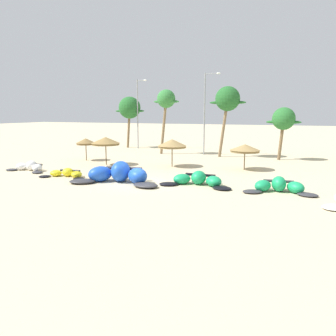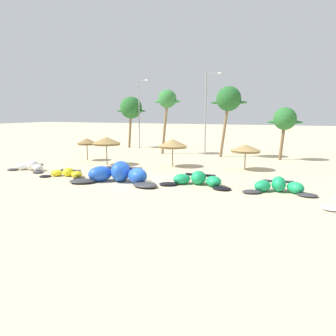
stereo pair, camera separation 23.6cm
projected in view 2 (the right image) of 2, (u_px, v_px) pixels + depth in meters
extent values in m
plane|color=beige|center=(142.00, 183.00, 26.68)|extent=(260.00, 260.00, 0.00)
ellipsoid|color=#333338|center=(13.00, 169.00, 32.46)|extent=(1.33, 1.21, 0.19)
ellipsoid|color=white|center=(23.00, 166.00, 32.74)|extent=(1.40, 1.44, 0.70)
ellipsoid|color=white|center=(32.00, 165.00, 32.52)|extent=(0.96, 1.14, 0.95)
ellipsoid|color=white|center=(38.00, 168.00, 31.89)|extent=(1.37, 1.43, 0.70)
ellipsoid|color=#333338|center=(38.00, 172.00, 31.06)|extent=(1.37, 1.27, 0.19)
cylinder|color=#333338|center=(35.00, 164.00, 32.85)|extent=(1.94, 0.25, 0.18)
cube|color=#333338|center=(32.00, 165.00, 32.42)|extent=(0.72, 0.43, 0.04)
ellipsoid|color=black|center=(45.00, 176.00, 29.15)|extent=(1.32, 1.28, 0.15)
ellipsoid|color=yellow|center=(57.00, 173.00, 29.55)|extent=(1.33, 1.36, 0.55)
ellipsoid|color=yellow|center=(68.00, 172.00, 29.46)|extent=(1.02, 1.10, 0.75)
ellipsoid|color=yellow|center=(77.00, 174.00, 28.91)|extent=(1.38, 1.39, 0.55)
ellipsoid|color=black|center=(79.00, 179.00, 28.09)|extent=(1.23, 1.18, 0.15)
cylinder|color=black|center=(71.00, 170.00, 29.78)|extent=(2.00, 0.34, 0.18)
cube|color=black|center=(68.00, 172.00, 29.36)|extent=(0.75, 0.43, 0.04)
ellipsoid|color=#333338|center=(82.00, 181.00, 26.60)|extent=(2.48, 2.24, 0.34)
ellipsoid|color=blue|center=(100.00, 174.00, 27.27)|extent=(2.26, 2.49, 1.24)
ellipsoid|color=blue|center=(121.00, 171.00, 27.17)|extent=(1.71, 2.20, 1.68)
ellipsoid|color=blue|center=(138.00, 176.00, 26.38)|extent=(2.46, 2.50, 1.24)
ellipsoid|color=#333338|center=(145.00, 185.00, 25.14)|extent=(2.32, 1.89, 0.34)
cylinder|color=#333338|center=(124.00, 168.00, 27.83)|extent=(3.13, 0.66, 0.28)
cube|color=#333338|center=(120.00, 172.00, 26.98)|extent=(1.21, 0.86, 0.04)
ellipsoid|color=black|center=(168.00, 184.00, 25.83)|extent=(1.80, 1.62, 0.21)
ellipsoid|color=#199E5B|center=(182.00, 179.00, 26.28)|extent=(1.76, 1.86, 0.79)
ellipsoid|color=#199E5B|center=(198.00, 178.00, 26.11)|extent=(1.21, 1.51, 1.07)
ellipsoid|color=#199E5B|center=(213.00, 181.00, 25.39)|extent=(1.81, 1.87, 0.79)
ellipsoid|color=black|center=(222.00, 188.00, 24.38)|extent=(1.75, 1.54, 0.21)
cylinder|color=black|center=(200.00, 175.00, 26.57)|extent=(2.44, 0.32, 0.22)
cube|color=black|center=(198.00, 178.00, 25.97)|extent=(0.91, 0.56, 0.04)
ellipsoid|color=#333338|center=(252.00, 192.00, 23.31)|extent=(1.68, 1.53, 0.22)
ellipsoid|color=#199E5B|center=(262.00, 186.00, 23.78)|extent=(1.52, 1.68, 0.81)
ellipsoid|color=#199E5B|center=(279.00, 184.00, 23.73)|extent=(1.18, 1.50, 1.09)
ellipsoid|color=#199E5B|center=(295.00, 188.00, 23.21)|extent=(1.67, 1.69, 0.81)
ellipsoid|color=#333338|center=(307.00, 195.00, 22.37)|extent=(1.55, 1.27, 0.22)
cylinder|color=#333338|center=(278.00, 181.00, 24.18)|extent=(2.12, 0.48, 0.19)
cube|color=#333338|center=(279.00, 184.00, 23.60)|extent=(0.83, 0.59, 0.04)
ellipsoid|color=white|center=(334.00, 208.00, 19.35)|extent=(2.01, 1.95, 0.22)
cylinder|color=brown|center=(87.00, 152.00, 39.12)|extent=(0.10, 0.10, 2.05)
cone|color=olive|center=(87.00, 141.00, 38.90)|extent=(2.23, 2.23, 0.55)
cylinder|color=brown|center=(87.00, 144.00, 38.97)|extent=(2.12, 2.12, 0.20)
cylinder|color=brown|center=(107.00, 154.00, 35.76)|extent=(0.10, 0.10, 2.33)
cone|color=olive|center=(106.00, 140.00, 35.51)|extent=(3.05, 3.05, 0.67)
cylinder|color=olive|center=(106.00, 144.00, 35.58)|extent=(2.90, 2.90, 0.20)
cylinder|color=brown|center=(173.00, 156.00, 34.58)|extent=(0.10, 0.10, 2.15)
cone|color=#9E7F4C|center=(173.00, 143.00, 34.34)|extent=(3.02, 3.02, 0.70)
cylinder|color=olive|center=(173.00, 147.00, 34.42)|extent=(2.87, 2.87, 0.20)
cylinder|color=brown|center=(245.00, 160.00, 32.57)|extent=(0.10, 0.10, 1.94)
cone|color=#9E7F4C|center=(246.00, 147.00, 32.36)|extent=(2.93, 2.93, 0.58)
cylinder|color=olive|center=(245.00, 151.00, 32.43)|extent=(2.78, 2.78, 0.20)
cylinder|color=brown|center=(130.00, 128.00, 53.06)|extent=(0.83, 0.36, 6.31)
sphere|color=#236028|center=(131.00, 108.00, 52.45)|extent=(3.43, 3.43, 3.43)
ellipsoid|color=#236028|center=(124.00, 111.00, 53.06)|extent=(2.40, 0.50, 0.36)
ellipsoid|color=#236028|center=(139.00, 111.00, 52.00)|extent=(2.40, 0.50, 0.36)
cylinder|color=#7F6647|center=(165.00, 127.00, 44.81)|extent=(1.12, 0.36, 7.34)
sphere|color=#337A38|center=(167.00, 99.00, 44.06)|extent=(2.43, 2.43, 2.43)
ellipsoid|color=#337A38|center=(161.00, 102.00, 44.49)|extent=(1.70, 0.50, 0.36)
ellipsoid|color=#337A38|center=(174.00, 101.00, 43.74)|extent=(1.70, 0.50, 0.36)
cylinder|color=#7F6647|center=(224.00, 128.00, 41.63)|extent=(1.22, 0.36, 7.22)
sphere|color=#236028|center=(229.00, 99.00, 40.87)|extent=(3.03, 3.03, 3.03)
ellipsoid|color=#236028|center=(219.00, 103.00, 41.42)|extent=(2.12, 0.50, 0.36)
ellipsoid|color=#236028|center=(239.00, 102.00, 40.48)|extent=(2.12, 0.50, 0.36)
cylinder|color=brown|center=(282.00, 140.00, 39.15)|extent=(0.68, 0.36, 4.86)
sphere|color=#286B2D|center=(285.00, 119.00, 38.69)|extent=(2.63, 2.63, 2.63)
ellipsoid|color=#286B2D|center=(275.00, 122.00, 39.16)|extent=(1.84, 0.50, 0.36)
ellipsoid|color=#286B2D|center=(294.00, 122.00, 38.34)|extent=(1.84, 0.50, 0.36)
cylinder|color=gray|center=(139.00, 114.00, 51.48)|extent=(0.18, 0.18, 10.49)
cylinder|color=gray|center=(142.00, 80.00, 50.38)|extent=(1.33, 0.10, 0.10)
ellipsoid|color=silver|center=(146.00, 80.00, 50.12)|extent=(0.56, 0.24, 0.20)
cylinder|color=gray|center=(205.00, 115.00, 43.57)|extent=(0.18, 0.18, 10.58)
cylinder|color=gray|center=(213.00, 74.00, 42.39)|extent=(1.75, 0.10, 0.10)
ellipsoid|color=silver|center=(220.00, 73.00, 42.05)|extent=(0.56, 0.24, 0.20)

